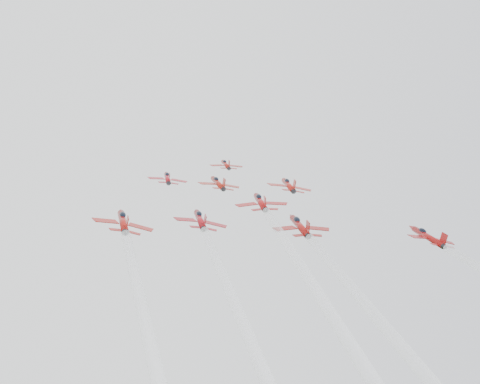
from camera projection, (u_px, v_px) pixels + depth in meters
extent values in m
cylinder|color=#9F160F|center=(226.00, 165.00, 150.47)|extent=(0.97, 7.96, 5.61)
cone|color=#9F160F|center=(222.00, 161.00, 155.60)|extent=(0.97, 2.16, 1.87)
cone|color=black|center=(229.00, 169.00, 145.77)|extent=(0.97, 1.42, 1.39)
ellipsoid|color=black|center=(225.00, 162.00, 152.31)|extent=(0.88, 2.07, 1.72)
cube|color=#9F160F|center=(217.00, 165.00, 149.29)|extent=(3.62, 2.36, 0.94)
cube|color=#9F160F|center=(236.00, 166.00, 150.33)|extent=(3.62, 2.36, 0.94)
cube|color=#9F160F|center=(229.00, 164.00, 146.54)|extent=(0.11, 2.30, 2.35)
cube|color=#9F160F|center=(224.00, 168.00, 146.34)|extent=(1.74, 1.17, 0.54)
cube|color=#9F160F|center=(234.00, 169.00, 146.88)|extent=(1.74, 1.17, 0.54)
cylinder|color=#A9101A|center=(167.00, 178.00, 126.77)|extent=(0.98, 7.99, 5.63)
cone|color=#A9101A|center=(165.00, 173.00, 131.91)|extent=(0.98, 2.17, 1.88)
cone|color=black|center=(169.00, 184.00, 122.05)|extent=(0.98, 1.42, 1.40)
ellipsoid|color=black|center=(167.00, 174.00, 128.61)|extent=(0.89, 2.07, 1.73)
cube|color=#A9101A|center=(156.00, 178.00, 125.58)|extent=(3.64, 2.36, 0.94)
cube|color=#A9101A|center=(179.00, 180.00, 126.63)|extent=(3.64, 2.36, 0.94)
cube|color=#A9101A|center=(169.00, 178.00, 122.82)|extent=(0.11, 2.30, 2.36)
cube|color=#A9101A|center=(163.00, 182.00, 122.62)|extent=(1.75, 1.17, 0.54)
cube|color=#A9101A|center=(175.00, 183.00, 123.17)|extent=(1.75, 1.17, 0.54)
cylinder|color=#A11B0F|center=(218.00, 184.00, 128.15)|extent=(1.06, 8.68, 6.12)
cone|color=#A11B0F|center=(214.00, 178.00, 133.73)|extent=(1.06, 2.36, 2.04)
cone|color=black|center=(222.00, 190.00, 123.02)|extent=(1.06, 1.55, 1.52)
ellipsoid|color=black|center=(217.00, 179.00, 130.15)|extent=(0.96, 2.25, 1.88)
cube|color=#A11B0F|center=(207.00, 184.00, 126.85)|extent=(3.95, 2.57, 1.02)
cube|color=#A11B0F|center=(231.00, 186.00, 128.00)|extent=(3.95, 2.57, 1.02)
cube|color=#A11B0F|center=(222.00, 183.00, 123.86)|extent=(0.12, 2.50, 2.56)
cube|color=#A11B0F|center=(215.00, 188.00, 123.64)|extent=(1.90, 1.27, 0.59)
cube|color=#A11B0F|center=(228.00, 189.00, 124.23)|extent=(1.90, 1.27, 0.59)
cylinder|color=#AA1710|center=(289.00, 186.00, 135.41)|extent=(1.19, 9.77, 6.88)
cone|color=#AA1710|center=(281.00, 179.00, 141.70)|extent=(1.19, 2.65, 2.30)
cone|color=black|center=(296.00, 192.00, 129.64)|extent=(1.19, 1.74, 1.71)
ellipsoid|color=black|center=(286.00, 181.00, 137.66)|extent=(1.08, 2.53, 2.11)
cube|color=#AA1710|center=(277.00, 186.00, 133.96)|extent=(4.45, 2.89, 1.15)
cube|color=#AA1710|center=(302.00, 188.00, 135.24)|extent=(4.45, 2.89, 1.15)
cube|color=#AA1710|center=(296.00, 185.00, 130.59)|extent=(0.13, 2.82, 2.88)
cube|color=#AA1710|center=(288.00, 191.00, 130.34)|extent=(2.13, 1.43, 0.66)
cube|color=#AA1710|center=(302.00, 192.00, 131.01)|extent=(2.13, 1.43, 0.66)
cylinder|color=#A30F0F|center=(261.00, 203.00, 116.42)|extent=(1.19, 9.72, 6.84)
cone|color=#A30F0F|center=(253.00, 194.00, 122.68)|extent=(1.19, 2.64, 2.28)
cone|color=black|center=(268.00, 211.00, 110.68)|extent=(1.19, 1.73, 1.70)
ellipsoid|color=black|center=(258.00, 197.00, 118.66)|extent=(1.08, 2.52, 2.10)
cube|color=#A30F0F|center=(247.00, 203.00, 114.98)|extent=(4.42, 2.88, 1.14)
cube|color=#A30F0F|center=(276.00, 205.00, 116.26)|extent=(4.42, 2.88, 1.14)
cube|color=#A30F0F|center=(267.00, 202.00, 111.62)|extent=(0.13, 2.80, 2.87)
cube|color=#A30F0F|center=(259.00, 209.00, 111.38)|extent=(2.12, 1.42, 0.66)
cube|color=#A30F0F|center=(275.00, 210.00, 112.04)|extent=(2.12, 1.42, 0.66)
cylinder|color=white|center=(378.00, 337.00, 64.14)|extent=(1.51, 82.48, 53.89)
cylinder|color=#9F140F|center=(123.00, 222.00, 92.64)|extent=(1.11, 9.05, 6.38)
cone|color=#9F140F|center=(123.00, 211.00, 98.47)|extent=(1.11, 2.46, 2.13)
cone|color=black|center=(123.00, 233.00, 87.29)|extent=(1.11, 1.61, 1.58)
ellipsoid|color=black|center=(123.00, 215.00, 94.72)|extent=(1.01, 2.35, 1.96)
cube|color=#9F140F|center=(105.00, 223.00, 91.29)|extent=(4.12, 2.68, 1.06)
cube|color=#9F140F|center=(141.00, 225.00, 92.48)|extent=(4.12, 2.68, 1.06)
cube|color=#9F140F|center=(124.00, 223.00, 88.17)|extent=(0.12, 2.61, 2.67)
cube|color=#9F140F|center=(114.00, 231.00, 87.94)|extent=(1.98, 1.33, 0.61)
cube|color=#9F140F|center=(133.00, 232.00, 88.56)|extent=(1.98, 1.33, 0.61)
cylinder|color=maroon|center=(200.00, 220.00, 99.06)|extent=(1.04, 8.55, 6.02)
cone|color=maroon|center=(196.00, 211.00, 104.56)|extent=(1.04, 2.32, 2.01)
cone|color=black|center=(205.00, 230.00, 94.01)|extent=(1.04, 1.52, 1.49)
ellipsoid|color=black|center=(199.00, 214.00, 101.03)|extent=(0.95, 2.22, 1.85)
cube|color=maroon|center=(185.00, 221.00, 97.79)|extent=(3.89, 2.53, 1.01)
cube|color=maroon|center=(216.00, 223.00, 98.91)|extent=(3.89, 2.53, 1.01)
cube|color=maroon|center=(204.00, 221.00, 94.84)|extent=(0.11, 2.47, 2.52)
cube|color=maroon|center=(195.00, 228.00, 94.62)|extent=(1.87, 1.25, 0.58)
cube|color=maroon|center=(212.00, 229.00, 95.20)|extent=(1.87, 1.25, 0.58)
cylinder|color=white|center=(272.00, 379.00, 53.07)|extent=(1.33, 72.55, 47.40)
cylinder|color=maroon|center=(300.00, 227.00, 103.09)|extent=(1.16, 9.46, 6.66)
cone|color=maroon|center=(290.00, 216.00, 109.18)|extent=(1.16, 2.57, 2.22)
cone|color=black|center=(311.00, 237.00, 97.50)|extent=(1.16, 1.69, 1.65)
ellipsoid|color=black|center=(297.00, 220.00, 105.27)|extent=(1.05, 2.46, 2.05)
cube|color=maroon|center=(286.00, 227.00, 101.68)|extent=(4.31, 2.80, 1.11)
cube|color=maroon|center=(317.00, 229.00, 102.92)|extent=(4.31, 2.80, 1.11)
cube|color=maroon|center=(309.00, 228.00, 98.42)|extent=(0.13, 2.73, 2.79)
cube|color=maroon|center=(300.00, 235.00, 98.17)|extent=(2.07, 1.39, 0.64)
cube|color=maroon|center=(317.00, 236.00, 98.82)|extent=(2.07, 1.39, 0.64)
cylinder|color=maroon|center=(428.00, 237.00, 106.99)|extent=(1.07, 8.74, 6.16)
cone|color=maroon|center=(413.00, 227.00, 112.61)|extent=(1.07, 2.37, 2.06)
cone|color=black|center=(444.00, 247.00, 101.82)|extent=(1.07, 1.56, 1.53)
ellipsoid|color=black|center=(423.00, 231.00, 109.00)|extent=(0.97, 2.27, 1.89)
cube|color=maroon|center=(417.00, 238.00, 105.68)|extent=(3.98, 2.59, 1.03)
cube|color=maroon|center=(444.00, 240.00, 106.83)|extent=(3.98, 2.59, 1.03)
cube|color=maroon|center=(442.00, 239.00, 102.67)|extent=(0.12, 2.52, 2.58)
cube|color=maroon|center=(434.00, 245.00, 102.44)|extent=(1.91, 1.28, 0.59)
cube|color=maroon|center=(448.00, 246.00, 103.04)|extent=(1.91, 1.28, 0.59)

